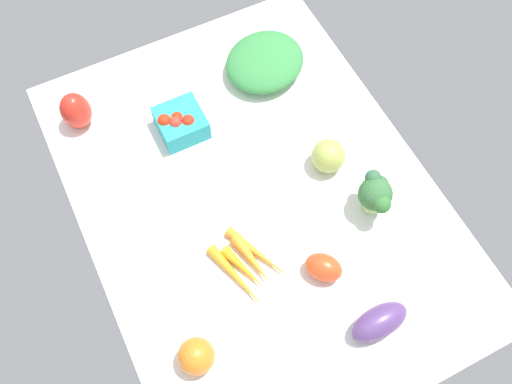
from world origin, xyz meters
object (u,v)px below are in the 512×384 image
heirloom_tomato_orange (196,356)px  eggplant (379,322)px  leafy_greens_clump (265,62)px  roma_tomato (324,268)px  carrot_bunch (248,265)px  berry_basket (180,123)px  heirloom_tomato_green (328,156)px  bell_pepper_red (76,111)px  broccoli_head (376,194)px

heirloom_tomato_orange → eggplant: bearing=74.1°
eggplant → leafy_greens_clump: 68.77cm
roma_tomato → carrot_bunch: bearing=-161.1°
berry_basket → leafy_greens_clump: berry_basket is taller
heirloom_tomato_green → berry_basket: (-23.60, -26.28, -0.65)cm
leafy_greens_clump → bell_pepper_red: bearing=-96.6°
berry_basket → heirloom_tomato_orange: 54.05cm
leafy_greens_clump → bell_pepper_red: bell_pepper_red is taller
carrot_bunch → broccoli_head: (-0.38, 30.75, 5.21)cm
carrot_bunch → berry_basket: (-37.89, 1.03, 1.98)cm
berry_basket → bell_pepper_red: size_ratio=1.05×
bell_pepper_red → broccoli_head: 71.30cm
heirloom_tomato_green → bell_pepper_red: (-36.38, -47.10, 1.15)cm
roma_tomato → broccoli_head: (-8.47, 17.20, 3.61)cm
eggplant → roma_tomato: bearing=103.7°
heirloom_tomato_green → bell_pepper_red: bearing=-127.7°
eggplant → broccoli_head: size_ratio=1.19×
leafy_greens_clump → broccoli_head: size_ratio=1.97×
leafy_greens_clump → heirloom_tomato_green: bearing=0.7°
berry_basket → leafy_greens_clump: size_ratio=0.52×
heirloom_tomato_green → heirloom_tomato_orange: heirloom_tomato_green is taller
broccoli_head → berry_basket: bearing=-141.6°
carrot_bunch → broccoli_head: bearing=90.7°
eggplant → heirloom_tomato_green: (-37.21, 9.58, 0.80)cm
broccoli_head → heirloom_tomato_orange: bearing=-74.5°
roma_tomato → heirloom_tomato_orange: bearing=-121.3°
eggplant → broccoli_head: bearing=58.7°
broccoli_head → bell_pepper_red: bearing=-134.9°
heirloom_tomato_green → leafy_greens_clump: (-30.94, -0.38, -0.65)cm
carrot_bunch → berry_basket: size_ratio=1.79×
eggplant → roma_tomato: (-14.82, -4.19, -0.23)cm
berry_basket → leafy_greens_clump: 26.93cm
carrot_bunch → heirloom_tomato_green: (-14.29, 27.32, 2.63)cm
eggplant → leafy_greens_clump: leafy_greens_clump is taller
bell_pepper_red → berry_basket: bearing=58.4°
heirloom_tomato_green → leafy_greens_clump: bearing=-179.3°
heirloom_tomato_orange → leafy_greens_clump: bearing=142.7°
berry_basket → broccoli_head: size_ratio=1.02×
berry_basket → eggplant: bearing=15.4°
carrot_bunch → broccoli_head: size_ratio=1.82×
carrot_bunch → broccoli_head: 31.19cm
heirloom_tomato_green → bell_pepper_red: bell_pepper_red is taller
heirloom_tomato_green → leafy_greens_clump: heirloom_tomato_green is taller
roma_tomato → leafy_greens_clump: bearing=125.7°
eggplant → bell_pepper_red: bearing=114.9°
carrot_bunch → roma_tomato: size_ratio=2.39×
broccoli_head → carrot_bunch: bearing=-89.3°
roma_tomato → heirloom_tomato_green: bearing=108.2°
carrot_bunch → bell_pepper_red: size_ratio=1.88×
eggplant → heirloom_tomato_orange: 36.47cm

